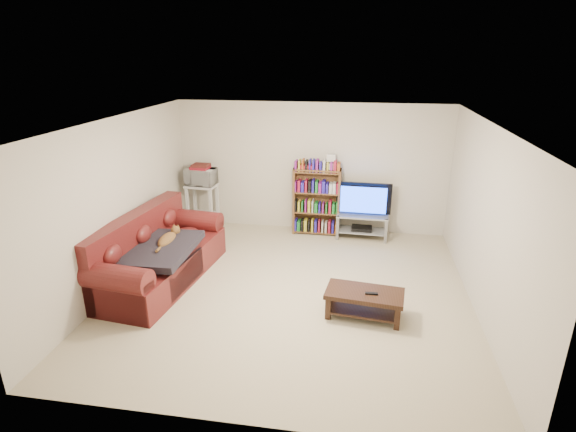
% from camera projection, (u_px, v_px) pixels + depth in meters
% --- Properties ---
extents(floor, '(5.00, 5.00, 0.00)m').
position_uv_depth(floor, '(290.00, 291.00, 6.45)').
color(floor, beige).
rests_on(floor, ground).
extents(ceiling, '(5.00, 5.00, 0.00)m').
position_uv_depth(ceiling, '(291.00, 123.00, 5.62)').
color(ceiling, white).
rests_on(ceiling, ground).
extents(wall_back, '(5.00, 0.00, 5.00)m').
position_uv_depth(wall_back, '(311.00, 168.00, 8.35)').
color(wall_back, silver).
rests_on(wall_back, ground).
extents(wall_front, '(5.00, 0.00, 5.00)m').
position_uv_depth(wall_front, '(244.00, 313.00, 3.72)').
color(wall_front, silver).
rests_on(wall_front, ground).
extents(wall_left, '(0.00, 5.00, 5.00)m').
position_uv_depth(wall_left, '(118.00, 203.00, 6.41)').
color(wall_left, silver).
rests_on(wall_left, ground).
extents(wall_right, '(0.00, 5.00, 5.00)m').
position_uv_depth(wall_right, '(486.00, 223.00, 5.66)').
color(wall_right, silver).
rests_on(wall_right, ground).
extents(sofa, '(1.29, 2.48, 1.01)m').
position_uv_depth(sofa, '(155.00, 258.00, 6.68)').
color(sofa, '#5B1817').
rests_on(sofa, floor).
extents(blanket, '(0.96, 1.22, 0.20)m').
position_uv_depth(blanket, '(160.00, 249.00, 6.40)').
color(blanket, black).
rests_on(blanket, sofa).
extents(cat, '(0.33, 0.67, 0.19)m').
position_uv_depth(cat, '(167.00, 240.00, 6.57)').
color(cat, brown).
rests_on(cat, sofa).
extents(coffee_table, '(1.03, 0.60, 0.36)m').
position_uv_depth(coffee_table, '(364.00, 299.00, 5.76)').
color(coffee_table, black).
rests_on(coffee_table, floor).
extents(remote, '(0.16, 0.05, 0.02)m').
position_uv_depth(remote, '(372.00, 294.00, 5.66)').
color(remote, black).
rests_on(remote, coffee_table).
extents(tv_stand, '(0.93, 0.44, 0.46)m').
position_uv_depth(tv_stand, '(362.00, 222.00, 8.18)').
color(tv_stand, '#999EA3').
rests_on(tv_stand, floor).
extents(television, '(0.99, 0.16, 0.57)m').
position_uv_depth(television, '(363.00, 200.00, 8.04)').
color(television, black).
rests_on(television, tv_stand).
extents(dvd_player, '(0.38, 0.27, 0.06)m').
position_uv_depth(dvd_player, '(362.00, 228.00, 8.23)').
color(dvd_player, black).
rests_on(dvd_player, tv_stand).
extents(bookshelf, '(0.87, 0.28, 1.25)m').
position_uv_depth(bookshelf, '(317.00, 201.00, 8.29)').
color(bookshelf, brown).
rests_on(bookshelf, floor).
extents(shelf_clutter, '(0.64, 0.20, 0.28)m').
position_uv_depth(shelf_clutter, '(323.00, 163.00, 8.05)').
color(shelf_clutter, silver).
rests_on(shelf_clutter, bookshelf).
extents(microwave_stand, '(0.59, 0.45, 0.89)m').
position_uv_depth(microwave_stand, '(203.00, 201.00, 8.55)').
color(microwave_stand, silver).
rests_on(microwave_stand, floor).
extents(microwave, '(0.57, 0.42, 0.30)m').
position_uv_depth(microwave, '(201.00, 177.00, 8.39)').
color(microwave, silver).
rests_on(microwave, microwave_stand).
extents(game_boxes, '(0.34, 0.31, 0.05)m').
position_uv_depth(game_boxes, '(200.00, 168.00, 8.33)').
color(game_boxes, maroon).
rests_on(game_boxes, microwave).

